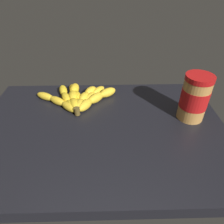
{
  "coord_description": "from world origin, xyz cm",
  "views": [
    {
      "loc": [
        -2.33,
        52.17,
        44.61
      ],
      "look_at": [
        -3.64,
        -0.48,
        5.73
      ],
      "focal_mm": 32.49,
      "sensor_mm": 36.0,
      "label": 1
    }
  ],
  "objects": [
    {
      "name": "ground_plane",
      "position": [
        0.0,
        0.0,
        -2.09
      ],
      "size": [
        84.38,
        58.02,
        4.19
      ],
      "primitive_type": "cube",
      "color": "black"
    },
    {
      "name": "peanut_butter_jar",
      "position": [
        -31.45,
        -4.57,
        8.17
      ],
      "size": [
        9.18,
        9.18,
        16.35
      ],
      "color": "#BF8442",
      "rests_on": "ground_plane"
    },
    {
      "name": "banana_bunch",
      "position": [
        9.18,
        -15.67,
        1.69
      ],
      "size": [
        33.42,
        21.03,
        3.8
      ],
      "color": "yellow",
      "rests_on": "ground_plane"
    }
  ]
}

